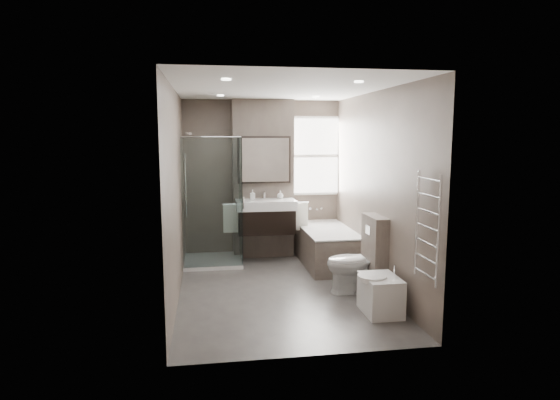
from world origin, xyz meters
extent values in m
cube|color=#4B4845|center=(0.00, 0.00, -0.03)|extent=(2.65, 3.85, 0.05)
cube|color=silver|center=(0.00, 0.00, 2.62)|extent=(2.65, 3.85, 0.05)
cube|color=#63564D|center=(0.00, 1.92, 1.30)|extent=(2.65, 0.05, 2.60)
cube|color=#63564D|center=(0.00, -1.92, 1.30)|extent=(2.65, 0.05, 2.60)
cube|color=#63564D|center=(-1.32, 0.00, 1.30)|extent=(0.05, 3.85, 2.60)
cube|color=#63564D|center=(1.32, 0.00, 1.30)|extent=(0.05, 3.85, 2.60)
cube|color=#5E534A|center=(0.00, 1.77, 1.30)|extent=(1.00, 0.25, 2.60)
cube|color=black|center=(0.00, 1.42, 0.66)|extent=(0.90, 0.45, 0.38)
cube|color=white|center=(0.00, 1.42, 0.92)|extent=(0.95, 0.47, 0.15)
cylinder|color=silver|center=(0.00, 1.59, 1.06)|extent=(0.03, 0.03, 0.12)
cylinder|color=silver|center=(0.00, 1.53, 1.11)|extent=(0.02, 0.12, 0.02)
cube|color=black|center=(0.00, 1.62, 1.63)|extent=(0.86, 0.06, 0.76)
cube|color=white|center=(0.00, 1.58, 1.63)|extent=(0.80, 0.02, 0.70)
cube|color=silver|center=(-0.56, 1.40, 0.72)|extent=(0.24, 0.06, 0.44)
cube|color=silver|center=(0.56, 1.40, 0.72)|extent=(0.24, 0.06, 0.44)
cube|color=white|center=(-0.85, 1.45, 0.03)|extent=(0.90, 0.90, 0.06)
cube|color=white|center=(-0.85, 1.01, 1.03)|extent=(0.88, 0.01, 1.94)
cube|color=white|center=(-0.41, 1.45, 1.03)|extent=(0.01, 0.88, 1.94)
cylinder|color=silver|center=(-1.25, 1.45, 1.25)|extent=(0.02, 0.02, 1.00)
cube|color=#5E534A|center=(0.93, 1.10, 0.28)|extent=(0.75, 1.60, 0.55)
cube|color=white|center=(0.93, 1.10, 0.56)|extent=(0.75, 1.60, 0.03)
cube|color=white|center=(0.93, 1.10, 0.49)|extent=(0.61, 1.42, 0.12)
cube|color=white|center=(0.90, 1.88, 1.67)|extent=(0.98, 0.04, 1.33)
cube|color=white|center=(0.90, 1.85, 1.67)|extent=(0.90, 0.01, 1.25)
cube|color=white|center=(0.90, 1.85, 1.68)|extent=(0.90, 0.01, 0.05)
imported|color=white|center=(0.97, -0.25, 0.39)|extent=(0.77, 0.44, 0.78)
cube|color=#5E534A|center=(1.21, -0.25, 0.50)|extent=(0.18, 0.55, 1.00)
cube|color=silver|center=(1.11, -0.25, 0.82)|extent=(0.01, 0.16, 0.11)
cube|color=white|center=(1.02, -0.99, 0.22)|extent=(0.39, 0.54, 0.43)
cylinder|color=white|center=(0.91, -0.99, 0.43)|extent=(0.32, 0.32, 0.05)
cylinder|color=silver|center=(1.18, -0.99, 0.51)|extent=(0.02, 0.02, 0.10)
cylinder|color=silver|center=(1.25, -1.83, 1.12)|extent=(0.03, 0.03, 1.10)
cylinder|color=silver|center=(1.25, -1.37, 1.12)|extent=(0.03, 0.03, 1.10)
cube|color=silver|center=(1.25, -1.60, 1.12)|extent=(0.02, 0.46, 1.00)
imported|color=white|center=(-0.21, 1.46, 1.08)|extent=(0.07, 0.08, 0.17)
imported|color=white|center=(0.25, 1.54, 1.07)|extent=(0.11, 0.11, 0.14)
camera|label=1|loc=(-0.91, -5.90, 2.04)|focal=30.00mm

